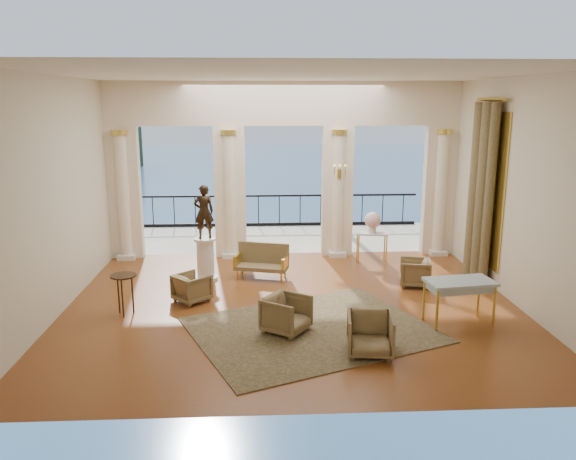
{
  "coord_description": "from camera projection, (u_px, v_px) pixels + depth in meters",
  "views": [
    {
      "loc": [
        -0.62,
        -10.61,
        4.03
      ],
      "look_at": [
        -0.06,
        0.6,
        1.43
      ],
      "focal_mm": 35.0,
      "sensor_mm": 36.0,
      "label": 1
    }
  ],
  "objects": [
    {
      "name": "console_table",
      "position": [
        372.0,
        238.0,
        14.2
      ],
      "size": [
        0.84,
        0.44,
        0.76
      ],
      "rotation": [
        0.0,
        0.0,
        -0.18
      ],
      "color": "silver",
      "rests_on": "ground"
    },
    {
      "name": "wall_sconce",
      "position": [
        339.0,
        173.0,
        14.25
      ],
      "size": [
        0.3,
        0.11,
        0.33
      ],
      "color": "gold",
      "rests_on": "arcade"
    },
    {
      "name": "armchair_a",
      "position": [
        286.0,
        313.0,
        9.92
      ],
      "size": [
        0.95,
        0.96,
        0.73
      ],
      "primitive_type": "imported",
      "rotation": [
        0.0,
        0.0,
        0.97
      ],
      "color": "#41311A",
      "rests_on": "ground"
    },
    {
      "name": "terrace",
      "position": [
        281.0,
        239.0,
        16.92
      ],
      "size": [
        10.0,
        3.6,
        0.1
      ],
      "primitive_type": "cube",
      "color": "#AFA993",
      "rests_on": "ground"
    },
    {
      "name": "palm_tree",
      "position": [
        346.0,
        98.0,
        16.86
      ],
      "size": [
        2.0,
        2.0,
        4.5
      ],
      "color": "#4C3823",
      "rests_on": "terrace"
    },
    {
      "name": "side_table",
      "position": [
        124.0,
        280.0,
        10.68
      ],
      "size": [
        0.49,
        0.49,
        0.8
      ],
      "color": "black",
      "rests_on": "ground"
    },
    {
      "name": "urn",
      "position": [
        373.0,
        221.0,
        14.1
      ],
      "size": [
        0.4,
        0.4,
        0.54
      ],
      "color": "silver",
      "rests_on": "console_table"
    },
    {
      "name": "headland",
      "position": [
        50.0,
        151.0,
        78.58
      ],
      "size": [
        22.0,
        18.0,
        6.0
      ],
      "primitive_type": "cube",
      "color": "black",
      "rests_on": "sea"
    },
    {
      "name": "room_walls",
      "position": [
        296.0,
        170.0,
        9.53
      ],
      "size": [
        9.0,
        9.0,
        9.0
      ],
      "color": "beige",
      "rests_on": "ground"
    },
    {
      "name": "armchair_b",
      "position": [
        370.0,
        332.0,
        9.05
      ],
      "size": [
        0.81,
        0.77,
        0.75
      ],
      "primitive_type": "imported",
      "rotation": [
        0.0,
        0.0,
        -0.13
      ],
      "color": "#41311A",
      "rests_on": "ground"
    },
    {
      "name": "armchair_d",
      "position": [
        192.0,
        286.0,
        11.46
      ],
      "size": [
        0.86,
        0.86,
        0.64
      ],
      "primitive_type": "imported",
      "rotation": [
        0.0,
        0.0,
        2.33
      ],
      "color": "#41311A",
      "rests_on": "ground"
    },
    {
      "name": "pedestal",
      "position": [
        206.0,
        260.0,
        12.82
      ],
      "size": [
        0.54,
        0.54,
        0.98
      ],
      "color": "silver",
      "rests_on": "ground"
    },
    {
      "name": "armchair_c",
      "position": [
        415.0,
        271.0,
        12.43
      ],
      "size": [
        0.74,
        0.77,
        0.67
      ],
      "primitive_type": "imported",
      "rotation": [
        0.0,
        0.0,
        -1.8
      ],
      "color": "#41311A",
      "rests_on": "ground"
    },
    {
      "name": "balustrade",
      "position": [
        279.0,
        213.0,
        18.38
      ],
      "size": [
        9.0,
        0.06,
        1.03
      ],
      "color": "black",
      "rests_on": "terrace"
    },
    {
      "name": "rug",
      "position": [
        312.0,
        330.0,
        10.08
      ],
      "size": [
        4.96,
        4.48,
        0.02
      ],
      "primitive_type": "cube",
      "rotation": [
        0.0,
        0.0,
        0.4
      ],
      "color": "#2C2F16",
      "rests_on": "ground"
    },
    {
      "name": "window_frame",
      "position": [
        489.0,
        189.0,
        12.47
      ],
      "size": [
        0.04,
        1.6,
        3.4
      ],
      "primitive_type": "cube",
      "color": "gold",
      "rests_on": "room_walls"
    },
    {
      "name": "game_table",
      "position": [
        460.0,
        285.0,
        10.22
      ],
      "size": [
        1.3,
        0.82,
        0.83
      ],
      "rotation": [
        0.0,
        0.0,
        0.14
      ],
      "color": "#A2C3CE",
      "rests_on": "ground"
    },
    {
      "name": "curtain",
      "position": [
        480.0,
        193.0,
        12.48
      ],
      "size": [
        0.33,
        1.4,
        4.09
      ],
      "color": "brown",
      "rests_on": "ground"
    },
    {
      "name": "sea",
      "position": [
        265.0,
        181.0,
        71.0
      ],
      "size": [
        160.0,
        160.0,
        0.0
      ],
      "primitive_type": "plane",
      "color": "#2F5F91",
      "rests_on": "ground"
    },
    {
      "name": "arcade",
      "position": [
        284.0,
        158.0,
        14.4
      ],
      "size": [
        9.0,
        0.56,
        4.5
      ],
      "color": "white",
      "rests_on": "ground"
    },
    {
      "name": "statue",
      "position": [
        204.0,
        212.0,
        12.57
      ],
      "size": [
        0.5,
        0.39,
        1.22
      ],
      "primitive_type": "imported",
      "rotation": [
        0.0,
        0.0,
        3.38
      ],
      "color": "black",
      "rests_on": "pedestal"
    },
    {
      "name": "settee",
      "position": [
        262.0,
        261.0,
        12.99
      ],
      "size": [
        1.3,
        0.81,
        0.8
      ],
      "rotation": [
        0.0,
        0.0,
        -0.26
      ],
      "color": "#41311A",
      "rests_on": "ground"
    },
    {
      "name": "floor",
      "position": [
        292.0,
        306.0,
        11.27
      ],
      "size": [
        9.0,
        9.0,
        0.0
      ],
      "primitive_type": "plane",
      "color": "#4A270D",
      "rests_on": "ground"
    }
  ]
}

